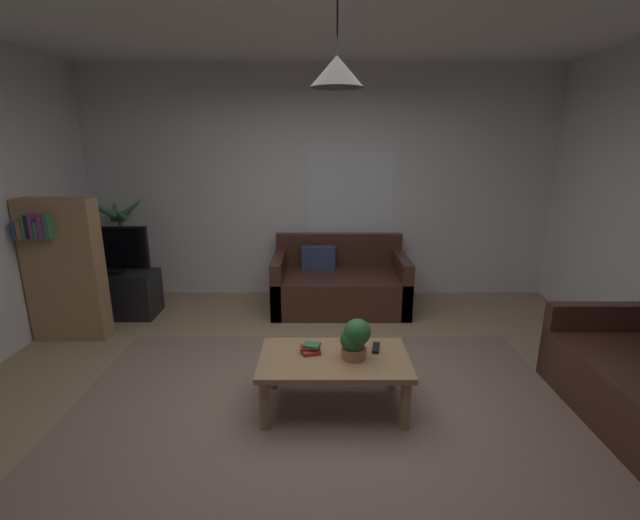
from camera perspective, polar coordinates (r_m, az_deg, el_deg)
floor at (r=3.42m, az=0.01°, el=-18.76°), size 5.69×5.06×0.02m
rug at (r=3.25m, az=0.01°, el=-20.53°), size 3.70×2.79×0.01m
wall_back at (r=5.43m, az=-0.03°, el=9.81°), size 5.81×0.06×2.78m
window_pane at (r=5.42m, az=3.85°, el=8.62°), size 1.05×0.01×0.99m
couch_under_window at (r=5.14m, az=2.52°, el=-3.31°), size 1.54×0.89×0.82m
coffee_table at (r=3.24m, az=1.85°, el=-13.48°), size 1.07×0.63×0.41m
book_on_table_0 at (r=3.25m, az=-1.22°, el=-11.86°), size 0.15×0.14×0.03m
book_on_table_1 at (r=3.26m, az=-1.29°, el=-11.36°), size 0.15×0.10×0.02m
book_on_table_2 at (r=3.24m, az=-1.08°, el=-11.08°), size 0.14×0.12×0.02m
remote_on_table_0 at (r=3.21m, az=4.10°, el=-12.35°), size 0.08×0.17×0.02m
remote_on_table_1 at (r=3.34m, az=7.33°, el=-11.31°), size 0.08×0.17×0.02m
potted_plant_on_table at (r=3.13m, az=4.61°, el=-10.17°), size 0.22×0.20×0.30m
tv_stand at (r=5.42m, az=-25.14°, el=-4.06°), size 0.90×0.44×0.50m
tv at (r=5.26m, az=-25.87°, el=1.23°), size 0.85×0.16×0.53m
potted_palm_corner at (r=5.79m, az=-24.50°, el=0.89°), size 0.82×0.85×1.37m
bookshelf_corner at (r=4.88m, az=-30.53°, el=-0.99°), size 0.70×0.31×1.40m
pendant_lamp at (r=2.88m, az=2.22°, el=23.42°), size 0.33×0.33×0.56m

